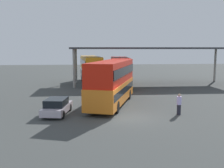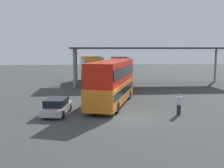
% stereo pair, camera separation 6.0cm
% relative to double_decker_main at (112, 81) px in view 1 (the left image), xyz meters
% --- Properties ---
extents(ground_plane, '(140.00, 140.00, 0.00)m').
position_rel_double_decker_main_xyz_m(ground_plane, '(0.92, -4.75, -2.29)').
color(ground_plane, '#3E4240').
extents(double_decker_main, '(5.67, 10.50, 4.18)m').
position_rel_double_decker_main_xyz_m(double_decker_main, '(0.00, 0.00, 0.00)').
color(double_decker_main, orange).
rests_on(double_decker_main, ground_plane).
extents(parked_hatchback, '(2.31, 4.22, 1.35)m').
position_rel_double_decker_main_xyz_m(parked_hatchback, '(-4.84, -3.34, -1.62)').
color(parked_hatchback, '#BEB3C2').
rests_on(parked_hatchback, ground_plane).
extents(double_decker_near_canopy, '(3.33, 11.34, 4.17)m').
position_rel_double_decker_main_xyz_m(double_decker_near_canopy, '(-1.68, 15.85, -0.00)').
color(double_decker_near_canopy, silver).
rests_on(double_decker_near_canopy, ground_plane).
extents(double_decker_mid_row, '(3.35, 11.00, 4.10)m').
position_rel_double_decker_main_xyz_m(double_decker_mid_row, '(2.42, 12.40, -0.04)').
color(double_decker_mid_row, orange).
rests_on(double_decker_mid_row, ground_plane).
extents(depot_canopy, '(23.93, 6.51, 5.54)m').
position_rel_double_decker_main_xyz_m(depot_canopy, '(7.32, 14.01, 2.93)').
color(depot_canopy, '#33353A').
rests_on(depot_canopy, ground_plane).
extents(pedestrian_waiting, '(0.38, 0.38, 1.73)m').
position_rel_double_decker_main_xyz_m(pedestrian_waiting, '(4.99, -4.39, -1.43)').
color(pedestrian_waiting, '#262633').
rests_on(pedestrian_waiting, ground_plane).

